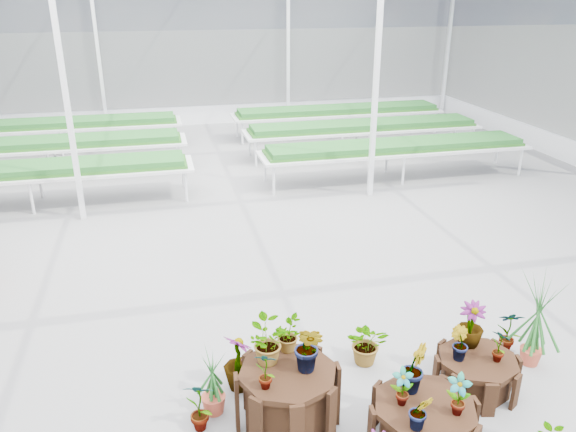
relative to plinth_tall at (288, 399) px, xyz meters
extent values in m
plane|color=gray|center=(0.38, 2.46, -0.35)|extent=(24.00, 24.00, 0.00)
cylinder|color=black|center=(0.00, 0.00, 0.00)|extent=(1.09, 1.09, 0.70)
cylinder|color=black|center=(1.20, -0.60, -0.08)|extent=(1.12, 1.12, 0.54)
cylinder|color=black|center=(2.20, 0.10, -0.15)|extent=(1.09, 1.09, 0.41)
imported|color=#1E5420|center=(-0.19, 0.19, 0.58)|extent=(0.55, 0.55, 0.47)
imported|color=#1E5420|center=(0.20, -0.05, 0.62)|extent=(0.38, 0.38, 0.54)
imported|color=#1E5420|center=(0.07, 0.35, 0.53)|extent=(0.30, 0.34, 0.36)
imported|color=#1E5420|center=(-0.26, -0.20, 0.56)|extent=(0.26, 0.23, 0.41)
imported|color=#1E5420|center=(0.98, -0.54, 0.39)|extent=(0.22, 0.17, 0.40)
imported|color=#1E5420|center=(1.42, -0.77, 0.40)|extent=(0.27, 0.24, 0.43)
imported|color=#1E5420|center=(1.17, -0.36, 0.45)|extent=(0.36, 0.36, 0.51)
imported|color=#1E5420|center=(1.01, -0.87, 0.38)|extent=(0.25, 0.22, 0.37)
imported|color=#1E5420|center=(1.97, 0.15, 0.25)|extent=(0.23, 0.25, 0.39)
imported|color=#1E5420|center=(2.37, 0.00, 0.26)|extent=(0.22, 0.25, 0.41)
imported|color=#1E5420|center=(2.22, 0.36, 0.32)|extent=(0.40, 0.40, 0.53)
imported|color=#1E5420|center=(-0.87, 0.17, -0.04)|extent=(0.38, 0.32, 0.61)
imported|color=#1E5420|center=(2.97, 0.66, -0.06)|extent=(0.36, 0.31, 0.58)
imported|color=#1E5420|center=(1.18, 0.83, -0.08)|extent=(0.60, 0.56, 0.55)
imported|color=#1E5420|center=(-0.38, 0.74, -0.02)|extent=(0.52, 0.52, 0.67)
camera|label=1|loc=(-1.05, -4.45, 3.85)|focal=35.00mm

